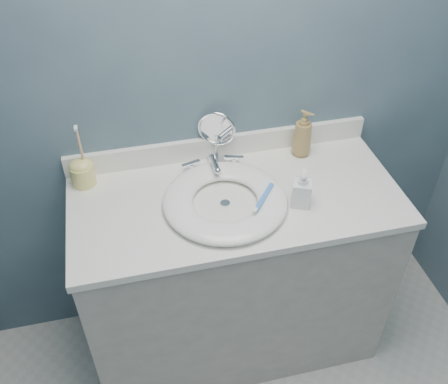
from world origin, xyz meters
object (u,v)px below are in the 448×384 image
object	(u,v)px
soap_bottle_clear	(302,188)
toothbrush_holder	(82,171)
makeup_mirror	(216,134)
soap_bottle_amber	(303,133)

from	to	relation	value
soap_bottle_clear	toothbrush_holder	world-z (taller)	toothbrush_holder
soap_bottle_clear	toothbrush_holder	xyz separation A→B (m)	(-0.76, 0.30, -0.01)
makeup_mirror	soap_bottle_amber	bearing A→B (deg)	17.85
soap_bottle_amber	soap_bottle_clear	distance (m)	0.31
makeup_mirror	toothbrush_holder	distance (m)	0.52
soap_bottle_amber	soap_bottle_clear	xyz separation A→B (m)	(-0.10, -0.29, -0.03)
makeup_mirror	soap_bottle_clear	distance (m)	0.41
soap_bottle_amber	toothbrush_holder	distance (m)	0.86
makeup_mirror	soap_bottle_clear	world-z (taller)	makeup_mirror
soap_bottle_clear	toothbrush_holder	distance (m)	0.81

